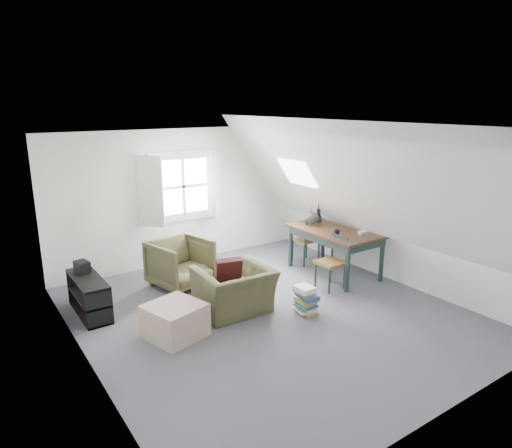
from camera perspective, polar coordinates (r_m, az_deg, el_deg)
floor at (r=6.73m, az=1.59°, el=-11.05°), size 5.50×5.50×0.00m
ceiling at (r=6.06m, az=1.76°, el=10.71°), size 5.50×5.50×0.00m
wall_back at (r=8.60m, az=-9.17°, el=3.37°), size 5.00×0.00×5.00m
wall_front at (r=4.49m, az=23.00°, el=-8.57°), size 5.00×0.00×5.00m
wall_left at (r=5.28m, az=-20.95°, el=-4.84°), size 0.00×5.50×5.50m
wall_right at (r=7.97m, az=16.40°, el=2.04°), size 0.00×5.50×5.50m
slope_left at (r=5.41m, az=-11.70°, el=2.12°), size 3.19×5.50×4.48m
slope_right at (r=7.17m, az=11.83°, el=5.22°), size 3.19×5.50×4.48m
dormer_window at (r=8.49m, az=-9.01°, el=4.61°), size 1.71×0.35×1.30m
skylight at (r=8.11m, az=5.20°, el=6.37°), size 0.35×0.75×0.47m
armchair_near at (r=6.77m, az=-2.71°, el=-10.86°), size 1.06×0.94×0.66m
armchair_far at (r=7.75m, az=-9.30°, el=-7.62°), size 1.03×1.05×0.80m
throw_pillow at (r=6.66m, az=-3.45°, el=-5.80°), size 0.42×0.31×0.39m
ottoman at (r=6.12m, az=-10.10°, el=-11.79°), size 0.81×0.81×0.44m
dining_table at (r=8.08m, az=9.83°, el=-1.39°), size 0.97×1.62×0.81m
demijohn at (r=8.23m, az=6.99°, el=0.81°), size 0.24×0.24×0.34m
vase_twigs at (r=8.47m, az=7.82°, el=1.14°), size 0.08×0.09×0.60m
cup at (r=7.67m, az=10.07°, el=-1.45°), size 0.12×0.12×0.10m
paper_box at (r=7.88m, az=13.19°, el=-1.02°), size 0.14×0.11×0.04m
dining_chair_far at (r=8.60m, az=6.40°, el=-1.79°), size 0.44×0.44×0.93m
dining_chair_near at (r=7.53m, az=9.49°, el=-4.62°), size 0.41×0.41×0.87m
media_shelf at (r=7.00m, az=-20.05°, el=-8.70°), size 0.36×1.07×0.55m
electronics_box at (r=7.13m, az=-20.91°, el=-5.08°), size 0.21×0.26×0.19m
magazine_stack at (r=6.69m, az=6.25°, el=-9.39°), size 0.30×0.36×0.40m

